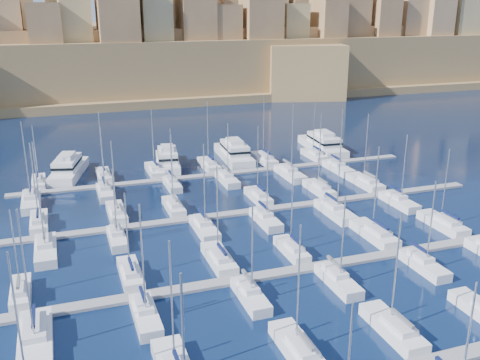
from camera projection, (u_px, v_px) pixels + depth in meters
name	position (u px, v px, depth m)	size (l,w,h in m)	color
ground	(284.00, 233.00, 82.84)	(600.00, 600.00, 0.00)	#081433
pontoon_mid_near	(319.00, 266.00, 72.01)	(84.00, 2.00, 0.40)	slate
pontoon_mid_far	(260.00, 210.00, 91.76)	(84.00, 2.00, 0.40)	slate
pontoon_far	(222.00, 174.00, 111.52)	(84.00, 2.00, 0.40)	slate
sailboat_2	(299.00, 349.00, 53.64)	(2.77, 9.23, 14.38)	silver
sailboat_3	(393.00, 328.00, 57.14)	(2.78, 9.26, 14.12)	silver
sailboat_12	(21.00, 293.00, 64.36)	(2.32, 7.73, 11.56)	silver
sailboat_13	(131.00, 274.00, 68.82)	(2.56, 8.52, 11.92)	silver
sailboat_14	(219.00, 259.00, 72.86)	(2.75, 9.16, 14.14)	silver
sailboat_15	(292.00, 250.00, 75.66)	(2.39, 7.98, 12.91)	silver
sailboat_16	(374.00, 234.00, 80.91)	(2.97, 9.91, 14.51)	silver
sailboat_17	(443.00, 224.00, 84.66)	(2.87, 9.57, 13.10)	silver
sailboat_18	(36.00, 341.00, 54.86)	(3.34, 11.15, 15.92)	silver
sailboat_19	(145.00, 315.00, 59.63)	(2.55, 8.50, 14.46)	silver
sailboat_20	(250.00, 295.00, 63.71)	(2.45, 8.16, 12.72)	silver
sailboat_21	(338.00, 280.00, 67.23)	(2.54, 8.45, 12.41)	silver
sailboat_22	(423.00, 264.00, 71.31)	(2.50, 8.35, 12.91)	silver
sailboat_24	(39.00, 222.00, 85.20)	(2.66, 8.88, 13.97)	silver
sailboat_25	(117.00, 213.00, 89.11)	(2.74, 9.13, 13.21)	silver
sailboat_26	(174.00, 207.00, 91.85)	(2.55, 8.50, 14.59)	silver
sailboat_27	(258.00, 196.00, 96.75)	(2.57, 8.55, 13.93)	silver
sailboat_28	(319.00, 189.00, 100.82)	(2.70, 9.02, 15.20)	silver
sailboat_29	(365.00, 182.00, 104.42)	(2.98, 9.92, 14.53)	silver
sailboat_30	(46.00, 250.00, 75.51)	(2.95, 9.83, 16.92)	silver
sailboat_31	(117.00, 238.00, 79.47)	(2.40, 8.00, 11.92)	silver
sailboat_32	(204.00, 228.00, 83.11)	(2.74, 9.14, 14.60)	silver
sailboat_33	(265.00, 219.00, 86.50)	(2.63, 8.78, 12.61)	silver
sailboat_34	(335.00, 211.00, 89.79)	(3.01, 10.02, 16.42)	silver
sailboat_35	(399.00, 201.00, 94.30)	(2.70, 9.00, 13.22)	silver
sailboat_36	(39.00, 182.00, 104.63)	(2.50, 8.33, 12.27)	silver
sailboat_37	(104.00, 175.00, 108.74)	(2.64, 8.81, 14.09)	silver
sailboat_38	(155.00, 170.00, 112.23)	(2.80, 9.32, 14.03)	silver
sailboat_39	(209.00, 165.00, 116.04)	(2.86, 9.53, 14.74)	silver
sailboat_40	(264.00, 159.00, 120.29)	(2.99, 9.98, 15.50)	silver
sailboat_41	(314.00, 155.00, 123.62)	(2.66, 8.88, 13.11)	silver
sailboat_42	(31.00, 201.00, 94.28)	(3.12, 10.39, 15.51)	silver
sailboat_43	(105.00, 192.00, 99.01)	(2.63, 8.76, 13.47)	silver
sailboat_44	(172.00, 184.00, 103.43)	(2.34, 7.79, 10.98)	silver
sailboat_45	(227.00, 179.00, 106.40)	(2.66, 8.86, 12.51)	silver
sailboat_46	(290.00, 173.00, 109.94)	(3.08, 10.26, 15.59)	silver
sailboat_47	(338.00, 168.00, 113.82)	(2.86, 9.52, 13.83)	silver
motor_yacht_a	(68.00, 168.00, 110.05)	(9.01, 17.18, 5.25)	silver
motor_yacht_b	(168.00, 160.00, 116.15)	(7.08, 16.20, 5.25)	silver
motor_yacht_c	(234.00, 153.00, 121.90)	(6.45, 18.00, 5.25)	silver
motor_yacht_d	(323.00, 144.00, 129.49)	(7.06, 19.08, 5.25)	silver
fortified_city	(131.00, 55.00, 217.63)	(460.00, 108.95, 59.52)	brown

